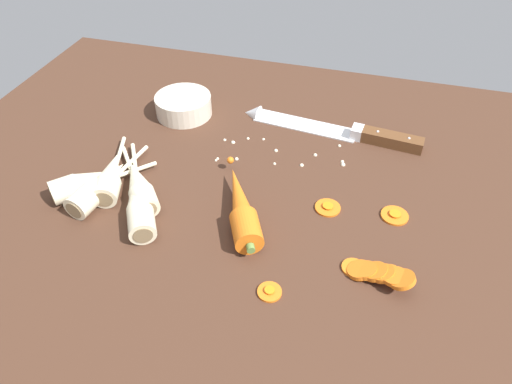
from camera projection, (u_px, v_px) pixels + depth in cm
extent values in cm
cube|color=#42281C|center=(259.00, 200.00, 77.38)|extent=(120.00, 90.00, 4.00)
cube|color=silver|center=(305.00, 125.00, 89.88)|extent=(20.36, 6.56, 0.50)
cone|color=silver|center=(252.00, 113.00, 93.00)|extent=(3.41, 4.26, 3.96)
cube|color=silver|center=(357.00, 132.00, 86.53)|extent=(2.31, 3.14, 2.20)
cube|color=brown|center=(392.00, 140.00, 84.71)|extent=(11.24, 3.98, 2.20)
sphere|color=silver|center=(378.00, 132.00, 84.76)|extent=(0.50, 0.50, 0.50)
sphere|color=silver|center=(409.00, 138.00, 83.20)|extent=(0.50, 0.50, 0.50)
cylinder|color=orange|center=(246.00, 230.00, 66.67)|extent=(6.33, 7.06, 4.20)
cone|color=orange|center=(239.00, 198.00, 71.75)|extent=(9.73, 14.26, 3.99)
sphere|color=orange|center=(230.00, 160.00, 78.67)|extent=(1.20, 1.20, 1.20)
cylinder|color=#5B7F3D|center=(251.00, 248.00, 64.12)|extent=(1.52, 1.43, 1.20)
cylinder|color=beige|center=(84.00, 201.00, 71.28)|extent=(4.62, 4.97, 4.00)
cone|color=beige|center=(109.00, 178.00, 75.43)|extent=(4.94, 8.34, 3.80)
cylinder|color=beige|center=(133.00, 160.00, 80.28)|extent=(1.97, 8.51, 0.70)
cylinder|color=#7A6647|center=(74.00, 210.00, 69.79)|extent=(2.81, 0.72, 2.80)
cylinder|color=beige|center=(144.00, 201.00, 71.39)|extent=(5.85, 5.90, 4.00)
cone|color=beige|center=(136.00, 177.00, 75.54)|extent=(7.81, 8.43, 3.80)
cylinder|color=beige|center=(129.00, 160.00, 80.38)|extent=(5.78, 6.99, 0.70)
cylinder|color=#7A6647|center=(148.00, 210.00, 69.90)|extent=(2.38, 1.98, 2.80)
cylinder|color=beige|center=(141.00, 222.00, 68.01)|extent=(6.28, 6.82, 4.00)
cone|color=beige|center=(137.00, 188.00, 73.54)|extent=(8.32, 10.43, 3.80)
cylinder|color=beige|center=(135.00, 163.00, 79.81)|extent=(6.07, 9.54, 0.70)
cylinder|color=#7A6647|center=(143.00, 235.00, 66.02)|extent=(2.56, 1.69, 2.80)
cylinder|color=beige|center=(65.00, 190.00, 73.27)|extent=(5.68, 5.68, 4.00)
cone|color=beige|center=(100.00, 178.00, 75.42)|extent=(7.69, 7.84, 3.80)
cylinder|color=beige|center=(134.00, 170.00, 78.22)|extent=(5.83, 6.15, 0.70)
cylinder|color=#7A6647|center=(51.00, 194.00, 72.50)|extent=(2.25, 2.13, 2.80)
cylinder|color=beige|center=(106.00, 190.00, 73.12)|extent=(5.07, 5.13, 4.00)
cone|color=beige|center=(113.00, 168.00, 77.32)|extent=(5.88, 8.08, 3.80)
cylinder|color=beige|center=(120.00, 151.00, 82.23)|extent=(3.12, 7.68, 0.70)
cylinder|color=#7A6647|center=(104.00, 199.00, 71.61)|extent=(2.75, 1.16, 2.80)
cylinder|color=orange|center=(353.00, 267.00, 63.90)|extent=(3.28, 3.28, 0.70)
cylinder|color=orange|center=(360.00, 270.00, 63.18)|extent=(3.59, 3.51, 1.88)
cylinder|color=orange|center=(366.00, 270.00, 62.83)|extent=(3.36, 3.28, 1.90)
cylinder|color=orange|center=(375.00, 272.00, 62.38)|extent=(3.52, 3.45, 2.20)
cylinder|color=orange|center=(383.00, 274.00, 61.83)|extent=(3.33, 3.24, 2.13)
cylinder|color=orange|center=(389.00, 274.00, 61.44)|extent=(3.24, 3.15, 1.62)
cylinder|color=orange|center=(395.00, 277.00, 60.83)|extent=(3.36, 3.28, 1.64)
cylinder|color=orange|center=(402.00, 280.00, 60.19)|extent=(3.58, 3.52, 2.33)
cylinder|color=orange|center=(328.00, 207.00, 72.72)|extent=(4.02, 4.02, 0.70)
cylinder|color=orange|center=(328.00, 206.00, 72.54)|extent=(1.69, 1.69, 0.16)
cylinder|color=orange|center=(270.00, 291.00, 60.91)|extent=(3.26, 3.26, 0.70)
cylinder|color=orange|center=(270.00, 290.00, 60.73)|extent=(1.37, 1.37, 0.16)
cylinder|color=orange|center=(395.00, 216.00, 71.21)|extent=(4.23, 4.23, 0.70)
cylinder|color=orange|center=(395.00, 215.00, 71.03)|extent=(1.77, 1.77, 0.16)
cylinder|color=beige|center=(184.00, 105.00, 91.84)|extent=(11.00, 11.00, 4.00)
cylinder|color=#ABA392|center=(183.00, 103.00, 91.52)|extent=(8.80, 8.80, 2.80)
sphere|color=beige|center=(315.00, 154.00, 82.89)|extent=(0.70, 0.70, 0.70)
sphere|color=beige|center=(340.00, 145.00, 84.99)|extent=(0.62, 0.62, 0.62)
sphere|color=beige|center=(275.00, 163.00, 81.09)|extent=(0.55, 0.55, 0.55)
sphere|color=beige|center=(237.00, 158.00, 82.05)|extent=(0.68, 0.68, 0.68)
sphere|color=beige|center=(225.00, 139.00, 86.34)|extent=(0.58, 0.58, 0.58)
sphere|color=beige|center=(302.00, 164.00, 80.72)|extent=(0.72, 0.72, 0.72)
sphere|color=beige|center=(343.00, 163.00, 80.80)|extent=(0.79, 0.79, 0.79)
sphere|color=beige|center=(248.00, 137.00, 86.69)|extent=(0.58, 0.58, 0.58)
sphere|color=beige|center=(274.00, 149.00, 83.94)|extent=(0.70, 0.70, 0.70)
sphere|color=beige|center=(218.00, 158.00, 82.17)|extent=(0.54, 0.54, 0.54)
sphere|color=beige|center=(263.00, 138.00, 86.53)|extent=(0.55, 0.55, 0.55)
sphere|color=beige|center=(216.00, 160.00, 81.82)|extent=(0.48, 0.48, 0.48)
sphere|color=beige|center=(233.00, 141.00, 85.70)|extent=(0.77, 0.77, 0.77)
sphere|color=beige|center=(342.00, 160.00, 81.49)|extent=(0.66, 0.66, 0.66)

